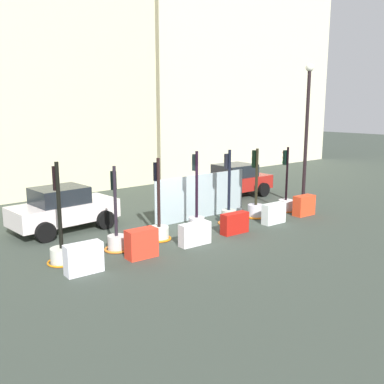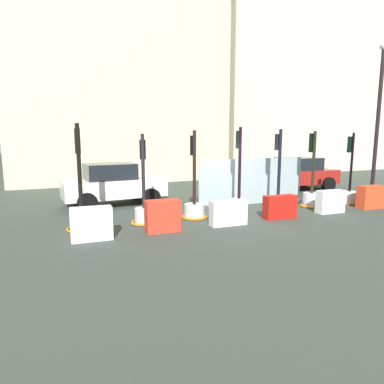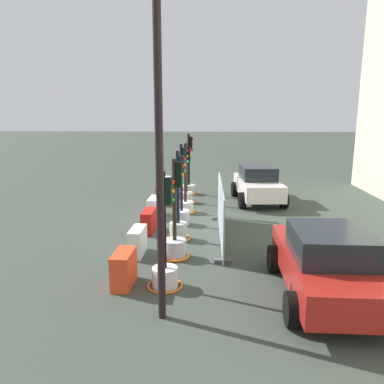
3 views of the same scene
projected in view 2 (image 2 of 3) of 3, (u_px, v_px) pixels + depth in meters
name	position (u px, v px, depth m)	size (l,w,h in m)	color
ground_plane	(237.00, 214.00, 11.83)	(120.00, 120.00, 0.00)	#363F37
traffic_light_0	(82.00, 213.00, 9.73)	(0.90, 0.90, 3.07)	beige
traffic_light_1	(144.00, 209.00, 10.43)	(0.83, 0.83, 2.78)	beige
traffic_light_2	(194.00, 205.00, 11.14)	(0.85, 0.85, 2.90)	beige
traffic_light_3	(239.00, 197.00, 11.73)	(0.59, 0.59, 3.03)	silver
traffic_light_4	(278.00, 195.00, 12.38)	(0.85, 0.85, 2.97)	#B1B9A6
traffic_light_5	(312.00, 194.00, 13.02)	(0.86, 0.86, 2.92)	silver
traffic_light_6	(349.00, 192.00, 13.69)	(0.88, 0.88, 2.87)	silver
construction_barrier_0	(92.00, 224.00, 8.72)	(1.07, 0.47, 0.88)	white
construction_barrier_1	(163.00, 216.00, 9.52)	(0.99, 0.52, 0.91)	red
construction_barrier_2	(228.00, 213.00, 10.24)	(1.16, 0.43, 0.77)	silver
construction_barrier_3	(280.00, 207.00, 11.10)	(1.12, 0.43, 0.78)	#AF1710
construction_barrier_4	(330.00, 202.00, 11.94)	(1.04, 0.43, 0.82)	silver
construction_barrier_5	(370.00, 197.00, 12.74)	(1.01, 0.49, 0.87)	red
car_white_van	(113.00, 184.00, 13.25)	(4.02, 2.34, 1.67)	silver
car_red_compact	(295.00, 174.00, 17.18)	(4.32, 2.35, 1.67)	maroon
building_main_facade	(114.00, 80.00, 22.54)	(13.57, 9.03, 13.09)	beige
building_corner_block	(304.00, 82.00, 28.65)	(18.29, 7.33, 14.87)	beige
street_lamp_post	(379.00, 109.00, 13.77)	(0.36, 0.36, 6.49)	black
site_fence_panel	(253.00, 182.00, 13.53)	(4.79, 0.50, 1.85)	#95A8AC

